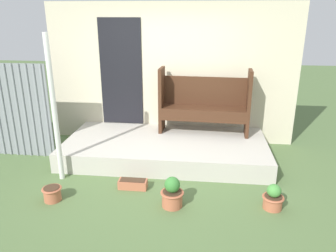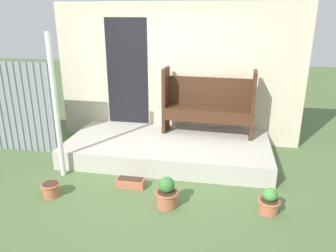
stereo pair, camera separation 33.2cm
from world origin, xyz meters
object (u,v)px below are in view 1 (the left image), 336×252
at_px(flower_pot_right, 273,198).
at_px(planter_box_rect, 133,184).
at_px(bench, 204,101).
at_px(flower_pot_middle, 172,194).
at_px(support_post, 54,111).
at_px(flower_pot_left, 52,193).

xyz_separation_m(flower_pot_right, planter_box_rect, (-1.91, 0.30, -0.08)).
xyz_separation_m(bench, flower_pot_middle, (-0.37, -2.02, -0.72)).
xyz_separation_m(support_post, planter_box_rect, (1.15, -0.17, -1.01)).
height_order(bench, planter_box_rect, bench).
xyz_separation_m(flower_pot_middle, flower_pot_right, (1.30, 0.10, -0.03)).
height_order(flower_pot_right, planter_box_rect, flower_pot_right).
relative_size(support_post, flower_pot_right, 6.33).
distance_m(bench, flower_pot_right, 2.26).
bearing_deg(flower_pot_middle, bench, 79.64).
relative_size(flower_pot_middle, planter_box_rect, 1.03).
bearing_deg(flower_pot_right, support_post, 171.22).
xyz_separation_m(support_post, flower_pot_middle, (1.76, -0.57, -0.90)).
distance_m(flower_pot_left, flower_pot_middle, 1.62).
bearing_deg(planter_box_rect, flower_pot_left, -156.43).
height_order(support_post, planter_box_rect, support_post).
bearing_deg(bench, planter_box_rect, -118.53).
relative_size(bench, flower_pot_right, 4.73).
distance_m(flower_pot_middle, flower_pot_right, 1.30).
bearing_deg(planter_box_rect, bench, 58.88).
bearing_deg(bench, support_post, -143.08).
relative_size(flower_pot_left, flower_pot_middle, 0.63).
bearing_deg(flower_pot_left, flower_pot_right, 2.77).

